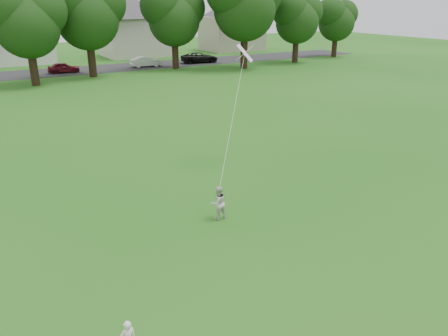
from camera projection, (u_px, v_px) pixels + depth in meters
ground at (206, 275)px, 12.56m from camera, size 160.00×160.00×0.00m
street at (23, 75)px, 46.53m from camera, size 90.00×7.00×0.01m
older_boy at (218, 203)px, 15.58m from camera, size 0.65×0.52×1.27m
kite at (233, 116)px, 17.57m from camera, size 2.60×2.96×7.55m
tree_row at (56, 11)px, 40.55m from camera, size 83.43×10.03×11.52m
parked_cars at (10, 71)px, 44.94m from camera, size 54.88×2.66×1.30m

